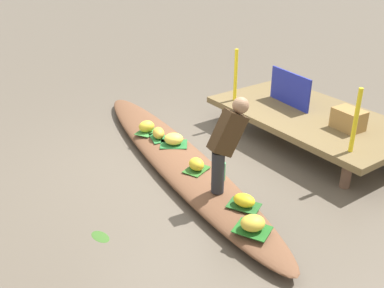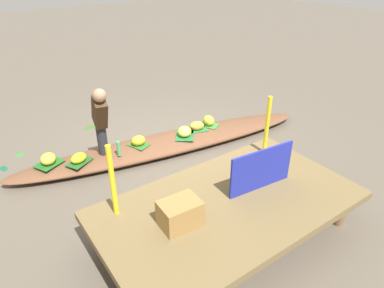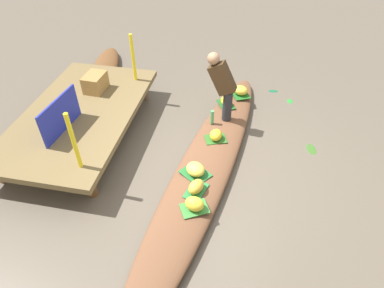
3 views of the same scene
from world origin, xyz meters
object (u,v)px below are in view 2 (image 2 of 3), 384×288
at_px(banana_bunch_0, 185,131).
at_px(banana_bunch_5, 79,158).
at_px(vendor_person, 100,117).
at_px(banana_bunch_1, 209,121).
at_px(banana_bunch_3, 197,126).
at_px(produce_crate, 180,213).
at_px(banana_bunch_2, 48,159).
at_px(vendor_boat, 170,143).
at_px(market_banner, 261,169).
at_px(banana_bunch_4, 138,141).
at_px(water_bottle, 119,149).

relative_size(banana_bunch_0, banana_bunch_5, 1.07).
distance_m(banana_bunch_5, vendor_person, 0.74).
height_order(banana_bunch_0, banana_bunch_1, banana_bunch_1).
bearing_deg(vendor_person, banana_bunch_3, 176.63).
bearing_deg(produce_crate, vendor_person, -91.42).
bearing_deg(banana_bunch_5, banana_bunch_3, 175.92).
relative_size(banana_bunch_2, banana_bunch_3, 1.01).
distance_m(banana_bunch_2, vendor_person, 1.05).
distance_m(vendor_boat, banana_bunch_5, 1.61).
distance_m(banana_bunch_3, vendor_person, 1.87).
distance_m(banana_bunch_0, market_banner, 2.20).
height_order(banana_bunch_5, market_banner, market_banner).
relative_size(banana_bunch_1, banana_bunch_5, 0.95).
bearing_deg(vendor_boat, produce_crate, 69.62).
distance_m(banana_bunch_0, banana_bunch_1, 0.64).
height_order(banana_bunch_2, market_banner, market_banner).
bearing_deg(vendor_person, banana_bunch_5, -7.07).
height_order(banana_bunch_2, vendor_person, vendor_person).
height_order(banana_bunch_0, vendor_person, vendor_person).
bearing_deg(market_banner, banana_bunch_5, -51.01).
height_order(banana_bunch_3, banana_bunch_5, banana_bunch_3).
xyz_separation_m(banana_bunch_2, banana_bunch_5, (-0.40, 0.23, -0.01)).
xyz_separation_m(banana_bunch_2, banana_bunch_4, (-1.43, 0.28, -0.00)).
bearing_deg(vendor_boat, banana_bunch_1, -171.27).
distance_m(banana_bunch_5, produce_crate, 2.40).
bearing_deg(banana_bunch_3, banana_bunch_4, -5.39).
bearing_deg(water_bottle, banana_bunch_3, -179.42).
xyz_separation_m(banana_bunch_5, vendor_person, (-0.42, 0.05, 0.61)).
distance_m(banana_bunch_4, market_banner, 2.42).
bearing_deg(banana_bunch_5, vendor_person, 172.93).
relative_size(vendor_boat, banana_bunch_2, 20.20).
height_order(banana_bunch_1, banana_bunch_2, banana_bunch_1).
relative_size(vendor_person, water_bottle, 4.72).
relative_size(market_banner, produce_crate, 2.12).
relative_size(banana_bunch_5, market_banner, 0.29).
relative_size(vendor_boat, vendor_person, 4.60).
bearing_deg(market_banner, water_bottle, -60.90).
bearing_deg(banana_bunch_4, banana_bunch_0, 167.84).
bearing_deg(produce_crate, banana_bunch_2, -73.50).
xyz_separation_m(banana_bunch_2, banana_bunch_3, (-2.58, 0.39, -0.00)).
relative_size(banana_bunch_0, banana_bunch_1, 1.13).
distance_m(banana_bunch_0, banana_bunch_3, 0.33).
height_order(vendor_boat, water_bottle, water_bottle).
bearing_deg(vendor_person, banana_bunch_1, 178.14).
distance_m(banana_bunch_3, banana_bunch_4, 1.16).
bearing_deg(banana_bunch_5, banana_bunch_4, 177.41).
relative_size(banana_bunch_1, banana_bunch_2, 0.93).
xyz_separation_m(banana_bunch_1, banana_bunch_5, (2.49, -0.12, -0.02)).
distance_m(banana_bunch_2, produce_crate, 2.71).
bearing_deg(produce_crate, banana_bunch_0, -125.22).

